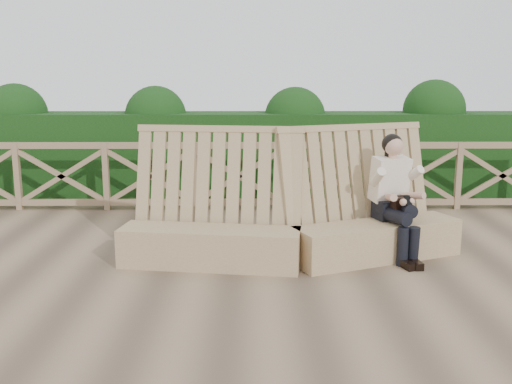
{
  "coord_description": "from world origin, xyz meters",
  "views": [
    {
      "loc": [
        0.22,
        -5.6,
        2.09
      ],
      "look_at": [
        0.27,
        0.4,
        0.9
      ],
      "focal_mm": 40.0,
      "sensor_mm": 36.0,
      "label": 1
    }
  ],
  "objects": [
    {
      "name": "ground",
      "position": [
        0.0,
        0.0,
        0.0
      ],
      "size": [
        60.0,
        60.0,
        0.0
      ],
      "primitive_type": "plane",
      "color": "brown",
      "rests_on": "ground"
    },
    {
      "name": "bench",
      "position": [
        0.71,
        0.83,
        0.39
      ],
      "size": [
        4.04,
        1.48,
        1.57
      ],
      "rotation": [
        0.0,
        0.0,
        0.14
      ],
      "color": "#977756",
      "rests_on": "ground"
    },
    {
      "name": "woman",
      "position": [
        1.91,
        0.99,
        0.77
      ],
      "size": [
        0.55,
        0.95,
        1.46
      ],
      "rotation": [
        0.0,
        0.0,
        0.31
      ],
      "color": "black",
      "rests_on": "ground"
    },
    {
      "name": "guardrail",
      "position": [
        0.0,
        3.5,
        0.55
      ],
      "size": [
        10.1,
        0.09,
        1.1
      ],
      "color": "#8B7451",
      "rests_on": "ground"
    },
    {
      "name": "hedge",
      "position": [
        0.0,
        4.7,
        0.75
      ],
      "size": [
        12.0,
        1.2,
        1.5
      ],
      "primitive_type": "cube",
      "color": "black",
      "rests_on": "ground"
    }
  ]
}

